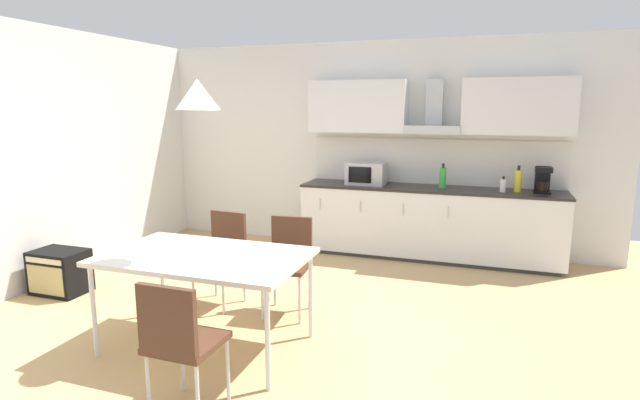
{
  "coord_description": "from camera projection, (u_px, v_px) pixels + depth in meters",
  "views": [
    {
      "loc": [
        1.67,
        -3.59,
        1.85
      ],
      "look_at": [
        0.19,
        0.73,
        1.0
      ],
      "focal_mm": 28.0,
      "sensor_mm": 36.0,
      "label": 1
    }
  ],
  "objects": [
    {
      "name": "wall_left",
      "position": [
        8.0,
        160.0,
        4.84
      ],
      "size": [
        0.1,
        6.82,
        2.69
      ],
      "primitive_type": "cube",
      "color": "silver",
      "rests_on": "ground_plane"
    },
    {
      "name": "microwave",
      "position": [
        366.0,
        173.0,
        6.32
      ],
      "size": [
        0.48,
        0.35,
        0.28
      ],
      "color": "#ADADB2",
      "rests_on": "kitchen_counter"
    },
    {
      "name": "chair_far_left",
      "position": [
        223.0,
        248.0,
        4.73
      ],
      "size": [
        0.44,
        0.44,
        0.87
      ],
      "color": "#4C2D1E",
      "rests_on": "ground_plane"
    },
    {
      "name": "guitar_amp",
      "position": [
        60.0,
        272.0,
        5.02
      ],
      "size": [
        0.52,
        0.37,
        0.44
      ],
      "color": "black",
      "rests_on": "ground_plane"
    },
    {
      "name": "kitchen_counter",
      "position": [
        428.0,
        222.0,
        6.17
      ],
      "size": [
        3.15,
        0.64,
        0.89
      ],
      "color": "#333333",
      "rests_on": "ground_plane"
    },
    {
      "name": "coffee_maker",
      "position": [
        543.0,
        180.0,
        5.68
      ],
      "size": [
        0.18,
        0.19,
        0.3
      ],
      "color": "black",
      "rests_on": "kitchen_counter"
    },
    {
      "name": "pendant_lamp",
      "position": [
        197.0,
        94.0,
        3.57
      ],
      "size": [
        0.32,
        0.32,
        0.22
      ],
      "primitive_type": "cone",
      "color": "silver"
    },
    {
      "name": "bottle_yellow",
      "position": [
        518.0,
        181.0,
        5.74
      ],
      "size": [
        0.08,
        0.08,
        0.31
      ],
      "color": "yellow",
      "rests_on": "kitchen_counter"
    },
    {
      "name": "bottle_green",
      "position": [
        443.0,
        178.0,
        6.03
      ],
      "size": [
        0.08,
        0.08,
        0.3
      ],
      "color": "green",
      "rests_on": "kitchen_counter"
    },
    {
      "name": "upper_wall_cabinets",
      "position": [
        434.0,
        107.0,
        6.04
      ],
      "size": [
        3.13,
        0.4,
        0.65
      ],
      "color": "silver"
    },
    {
      "name": "dining_table",
      "position": [
        205.0,
        260.0,
        3.8
      ],
      "size": [
        1.54,
        0.94,
        0.75
      ],
      "color": "silver",
      "rests_on": "ground_plane"
    },
    {
      "name": "bottle_white",
      "position": [
        503.0,
        185.0,
        5.75
      ],
      "size": [
        0.07,
        0.07,
        0.18
      ],
      "color": "white",
      "rests_on": "kitchen_counter"
    },
    {
      "name": "chair_far_right",
      "position": [
        289.0,
        255.0,
        4.51
      ],
      "size": [
        0.44,
        0.44,
        0.87
      ],
      "color": "#4C2D1E",
      "rests_on": "ground_plane"
    },
    {
      "name": "chair_near_right",
      "position": [
        179.0,
        336.0,
        2.92
      ],
      "size": [
        0.41,
        0.41,
        0.87
      ],
      "color": "#4C2D1E",
      "rests_on": "ground_plane"
    },
    {
      "name": "ground_plane",
      "position": [
        271.0,
        331.0,
        4.21
      ],
      "size": [
        8.15,
        8.53,
        0.02
      ],
      "primitive_type": "cube",
      "color": "tan"
    },
    {
      "name": "backsplash_tile",
      "position": [
        433.0,
        162.0,
        6.31
      ],
      "size": [
        3.13,
        0.02,
        0.57
      ],
      "primitive_type": "cube",
      "color": "silver",
      "rests_on": "kitchen_counter"
    },
    {
      "name": "wall_back",
      "position": [
        359.0,
        146.0,
        6.65
      ],
      "size": [
        6.52,
        0.1,
        2.69
      ],
      "primitive_type": "cube",
      "color": "silver",
      "rests_on": "ground_plane"
    }
  ]
}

